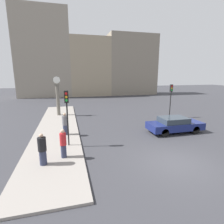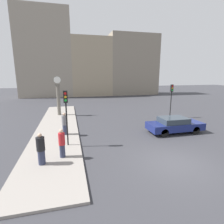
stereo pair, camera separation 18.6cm
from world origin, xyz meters
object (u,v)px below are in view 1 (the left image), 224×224
sedan_car (174,124)px  pedestrian_grey_jacket (65,124)px  traffic_light_near (67,107)px  pedestrian_red_top (63,144)px  street_clock (58,97)px  traffic_light_far (171,94)px  pedestrian_black_jacket (42,150)px

sedan_car → pedestrian_grey_jacket: size_ratio=2.61×
sedan_car → traffic_light_near: traffic_light_near is taller
sedan_car → pedestrian_grey_jacket: bearing=171.7°
sedan_car → pedestrian_red_top: bearing=-163.3°
street_clock → pedestrian_grey_jacket: 7.21m
sedan_car → traffic_light_near: 8.74m
pedestrian_grey_jacket → traffic_light_near: bearing=-84.2°
traffic_light_far → pedestrian_black_jacket: bearing=-147.9°
pedestrian_red_top → pedestrian_grey_jacket: size_ratio=0.96×
sedan_car → traffic_light_near: size_ratio=1.25×
pedestrian_black_jacket → traffic_light_near: bearing=60.0°
traffic_light_near → street_clock: size_ratio=0.82×
pedestrian_black_jacket → pedestrian_red_top: (1.01, 0.57, -0.01)m
street_clock → sedan_car: bearing=-41.4°
sedan_car → traffic_light_far: 5.37m
traffic_light_far → pedestrian_red_top: traffic_light_far is taller
sedan_car → street_clock: street_clock is taller
traffic_light_far → street_clock: (-11.79, 3.91, -0.42)m
traffic_light_near → street_clock: (-0.99, 9.26, -0.50)m
pedestrian_red_top → traffic_light_far: bearing=32.4°
sedan_car → traffic_light_far: traffic_light_far is taller
pedestrian_grey_jacket → pedestrian_red_top: bearing=-91.0°
pedestrian_black_jacket → pedestrian_red_top: 1.16m
sedan_car → traffic_light_far: size_ratio=1.23×
traffic_light_far → pedestrian_red_top: size_ratio=2.22×
pedestrian_black_jacket → pedestrian_red_top: pedestrian_black_jacket is taller
pedestrian_black_jacket → pedestrian_grey_jacket: size_ratio=0.98×
traffic_light_far → pedestrian_grey_jacket: 11.59m
traffic_light_far → pedestrian_red_top: 13.25m
street_clock → pedestrian_black_jacket: (-0.32, -11.51, -1.24)m
traffic_light_far → pedestrian_red_top: bearing=-147.6°
street_clock → traffic_light_far: bearing=-18.3°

